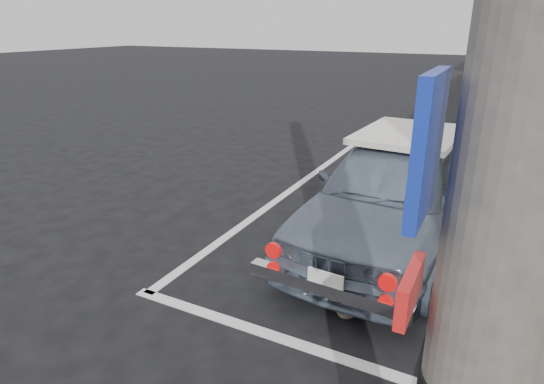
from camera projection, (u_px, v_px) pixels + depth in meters
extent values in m
plane|color=black|center=(250.00, 292.00, 4.58)|extent=(80.00, 80.00, 0.00)
cube|color=silver|center=(271.00, 335.00, 3.95)|extent=(3.00, 0.12, 0.01)
cube|color=silver|center=(421.00, 149.00, 9.78)|extent=(3.00, 0.12, 0.01)
cube|color=silver|center=(294.00, 188.00, 7.47)|extent=(0.12, 7.00, 0.01)
cube|color=#152EAD|center=(428.00, 147.00, 1.37)|extent=(0.04, 0.35, 0.45)
cube|color=red|center=(410.00, 290.00, 1.54)|extent=(0.04, 0.30, 0.15)
cube|color=white|center=(409.00, 289.00, 1.55)|extent=(0.02, 0.16, 0.08)
imported|color=slate|center=(395.00, 190.00, 5.42)|extent=(1.85, 4.07, 1.36)
cube|color=white|center=(410.00, 134.00, 5.53)|extent=(1.21, 1.58, 0.07)
cube|color=silver|center=(327.00, 288.00, 3.96)|extent=(1.53, 0.22, 0.12)
cube|color=white|center=(325.00, 281.00, 3.89)|extent=(0.33, 0.04, 0.17)
cylinder|color=red|center=(273.00, 250.00, 4.11)|extent=(0.15, 0.05, 0.15)
cylinder|color=red|center=(388.00, 283.00, 3.60)|extent=(0.15, 0.05, 0.15)
cylinder|color=red|center=(273.00, 268.00, 4.17)|extent=(0.12, 0.05, 0.12)
cylinder|color=red|center=(386.00, 302.00, 3.66)|extent=(0.12, 0.05, 0.12)
ellipsoid|color=#675A4E|center=(349.00, 307.00, 4.18)|extent=(0.25, 0.33, 0.18)
sphere|color=#675A4E|center=(341.00, 308.00, 4.07)|extent=(0.11, 0.11, 0.11)
cone|color=#675A4E|center=(339.00, 301.00, 4.07)|extent=(0.04, 0.04, 0.04)
cone|color=#675A4E|center=(344.00, 304.00, 4.03)|extent=(0.04, 0.04, 0.04)
cylinder|color=#675A4E|center=(361.00, 308.00, 4.28)|extent=(0.05, 0.19, 0.03)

